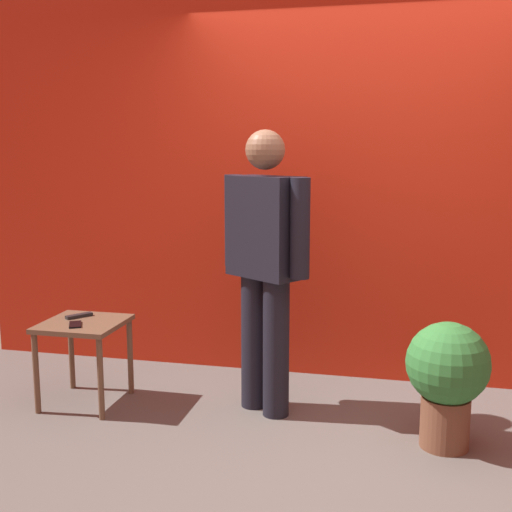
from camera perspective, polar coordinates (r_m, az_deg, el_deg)
The scene contains 7 objects.
ground_plane at distance 3.46m, azimuth 8.46°, elevation -17.80°, with size 12.00×12.00×0.00m, color #59544F.
back_wall_red at distance 4.40m, azimuth 10.27°, elevation 6.08°, with size 5.76×0.12×2.66m, color red.
standing_person at distance 3.76m, azimuth 0.82°, elevation -0.16°, with size 0.62×0.46×1.69m.
side_table at distance 4.13m, azimuth -15.16°, elevation -6.83°, with size 0.48×0.48×0.53m.
cell_phone at distance 4.03m, azimuth -15.86°, elevation -5.91°, with size 0.07×0.14×0.01m, color black.
tv_remote at distance 4.21m, azimuth -15.54°, elevation -5.17°, with size 0.04×0.17×0.02m, color black.
potted_plant at distance 3.57m, azimuth 16.73°, elevation -10.08°, with size 0.44×0.44×0.69m.
Camera 1 is at (0.21, -3.07, 1.58)m, focal length 44.73 mm.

